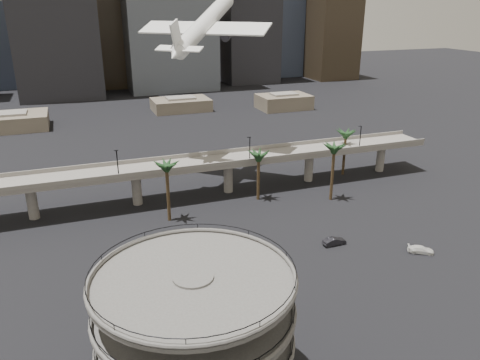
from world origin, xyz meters
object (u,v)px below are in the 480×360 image
object	(u,v)px
airborne_jet	(205,25)
car_a	(216,273)
overpass	(183,168)
car_b	(334,241)
car_c	(421,250)
parking_ramp	(195,326)

from	to	relation	value
airborne_jet	car_a	bearing A→B (deg)	-154.44
overpass	car_b	bearing A→B (deg)	-56.94
overpass	car_c	xyz separation A→B (m)	(34.61, -40.82, -6.67)
car_a	overpass	bearing A→B (deg)	-22.29
car_a	parking_ramp	bearing A→B (deg)	140.81
airborne_jet	car_c	size ratio (longest dim) A/B	6.39
overpass	car_c	distance (m)	53.93
parking_ramp	airborne_jet	size ratio (longest dim) A/B	0.75
car_a	car_b	distance (m)	24.73
car_c	airborne_jet	bearing A→B (deg)	57.26
parking_ramp	car_b	world-z (taller)	parking_ramp
overpass	car_b	size ratio (longest dim) A/B	28.67
overpass	car_a	distance (m)	36.21
airborne_jet	car_c	distance (m)	69.83
parking_ramp	car_a	size ratio (longest dim) A/B	5.54
overpass	car_b	world-z (taller)	overpass
overpass	car_b	distance (m)	39.45
parking_ramp	airborne_jet	distance (m)	80.09
car_a	car_c	size ratio (longest dim) A/B	0.86
parking_ramp	car_a	distance (m)	27.06
overpass	car_a	world-z (taller)	overpass
parking_ramp	car_a	xyz separation A→B (m)	(9.66, 23.56, -9.15)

